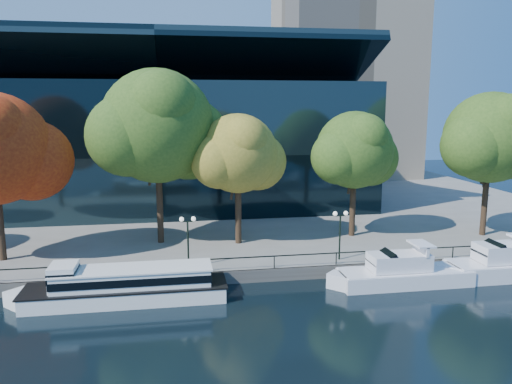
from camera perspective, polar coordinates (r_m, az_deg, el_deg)
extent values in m
plane|color=black|center=(35.81, -4.90, -12.22)|extent=(160.00, 160.00, 0.00)
cube|color=slate|center=(70.81, -7.29, -0.66)|extent=(90.00, 67.00, 1.00)
cube|color=#47443F|center=(38.47, -5.28, -9.82)|extent=(90.00, 0.25, 1.00)
cube|color=black|center=(38.19, -5.34, -7.67)|extent=(88.20, 0.08, 0.08)
cube|color=black|center=(38.34, -5.33, -8.38)|extent=(0.07, 0.07, 0.90)
cube|color=black|center=(65.31, -10.80, 4.99)|extent=(50.00, 24.00, 16.00)
cube|color=black|center=(61.20, -11.18, 13.56)|extent=(50.00, 17.14, 7.86)
cube|color=white|center=(36.49, -14.57, -11.18)|extent=(13.59, 3.30, 1.07)
cube|color=black|center=(36.30, -14.61, -10.36)|extent=(13.86, 3.37, 0.12)
cube|color=white|center=(37.75, -25.09, -11.10)|extent=(2.73, 2.73, 1.07)
cube|color=white|center=(36.05, -13.88, -9.44)|extent=(10.60, 2.71, 1.16)
cube|color=black|center=(36.03, -13.88, -9.37)|extent=(10.73, 2.77, 0.53)
cube|color=white|center=(35.84, -13.92, -8.49)|extent=(10.87, 2.84, 0.10)
cube|color=white|center=(36.62, -21.12, -9.05)|extent=(1.75, 2.31, 1.75)
cube|color=black|center=(36.55, -21.14, -8.76)|extent=(1.80, 2.38, 0.68)
cube|color=white|center=(39.94, 16.60, -9.34)|extent=(10.01, 2.86, 1.14)
cube|color=white|center=(38.08, 9.71, -10.02)|extent=(2.19, 2.19, 1.14)
cube|color=white|center=(39.76, 16.65, -8.54)|extent=(9.81, 2.80, 0.08)
cube|color=white|center=(39.33, 16.04, -7.64)|extent=(4.50, 2.14, 1.24)
cube|color=black|center=(38.77, 14.29, -7.67)|extent=(1.97, 2.06, 1.56)
cube|color=white|center=(39.82, 18.32, -6.18)|extent=(0.24, 2.23, 0.76)
cube|color=white|center=(39.72, 18.35, -5.65)|extent=(1.33, 2.23, 0.14)
cube|color=white|center=(44.55, 26.86, -7.91)|extent=(9.59, 2.98, 1.28)
cube|color=white|center=(41.95, 21.51, -8.59)|extent=(2.35, 2.35, 1.28)
cube|color=white|center=(44.36, 26.93, -7.10)|extent=(9.40, 2.92, 0.09)
cube|color=white|center=(43.88, 26.50, -6.19)|extent=(4.32, 2.24, 1.39)
cube|color=black|center=(43.14, 25.16, -6.20)|extent=(1.95, 2.15, 1.61)
cylinder|color=black|center=(45.11, -27.26, -2.48)|extent=(0.56, 0.56, 7.26)
cylinder|color=black|center=(44.67, -26.86, 1.16)|extent=(1.17, 1.76, 3.64)
sphere|color=maroon|center=(45.03, -24.23, 3.33)|extent=(6.66, 6.66, 6.66)
cylinder|color=black|center=(45.95, -10.97, -0.55)|extent=(0.56, 0.56, 8.49)
cylinder|color=black|center=(45.66, -10.48, 3.63)|extent=(1.30, 2.00, 4.23)
cylinder|color=black|center=(45.22, -11.61, 3.15)|extent=(1.20, 1.36, 3.79)
sphere|color=#2D4D18|center=(45.24, -11.24, 7.40)|extent=(10.09, 10.09, 10.09)
sphere|color=#2D4D18|center=(46.82, -7.72, 6.04)|extent=(7.57, 7.57, 7.57)
sphere|color=#2D4D18|center=(44.42, -14.52, 6.25)|extent=(7.07, 7.07, 7.07)
sphere|color=#2D4D18|center=(43.17, -10.72, 9.65)|extent=(6.06, 6.06, 6.06)
cylinder|color=black|center=(45.11, -2.04, -1.81)|extent=(0.56, 0.56, 6.57)
cylinder|color=black|center=(44.92, -1.46, 1.49)|extent=(1.09, 1.62, 3.30)
cylinder|color=black|center=(44.35, -2.52, 1.06)|extent=(1.00, 1.13, 2.95)
sphere|color=olive|center=(44.37, -2.08, 4.43)|extent=(7.06, 7.06, 7.06)
sphere|color=olive|center=(45.79, 0.17, 3.50)|extent=(5.30, 5.30, 5.30)
sphere|color=olive|center=(43.53, -4.26, 3.60)|extent=(4.94, 4.94, 4.94)
sphere|color=olive|center=(42.91, -1.38, 5.90)|extent=(4.24, 4.24, 4.24)
cylinder|color=black|center=(48.56, 10.99, -1.11)|extent=(0.56, 0.56, 6.62)
cylinder|color=black|center=(48.50, 11.57, 1.97)|extent=(1.09, 1.63, 3.32)
cylinder|color=black|center=(47.75, 10.76, 1.59)|extent=(1.00, 1.13, 2.97)
sphere|color=#2D4D18|center=(47.87, 11.19, 4.73)|extent=(7.27, 7.27, 7.27)
sphere|color=#2D4D18|center=(49.69, 12.88, 3.80)|extent=(5.45, 5.45, 5.45)
sphere|color=#2D4D18|center=(46.63, 9.39, 3.98)|extent=(5.09, 5.09, 5.09)
sphere|color=#2D4D18|center=(46.55, 12.30, 6.12)|extent=(4.36, 4.36, 4.36)
cylinder|color=black|center=(52.63, 24.72, -0.49)|extent=(0.56, 0.56, 7.53)
cylinder|color=black|center=(52.67, 25.28, 2.74)|extent=(1.20, 1.81, 3.77)
cylinder|color=black|center=(51.78, 24.75, 2.37)|extent=(1.10, 1.24, 3.37)
sphere|color=#2D4D18|center=(51.99, 25.17, 5.65)|extent=(8.55, 8.55, 8.55)
sphere|color=#2D4D18|center=(54.46, 26.37, 4.58)|extent=(6.41, 6.41, 6.41)
sphere|color=#2D4D18|center=(50.14, 23.65, 4.90)|extent=(5.98, 5.98, 5.98)
sphere|color=#2D4D18|center=(50.77, 26.79, 7.14)|extent=(5.13, 5.13, 5.13)
cylinder|color=black|center=(39.07, -7.77, -6.01)|extent=(0.14, 0.14, 3.60)
cube|color=black|center=(38.60, -7.83, -3.37)|extent=(0.90, 0.06, 0.06)
sphere|color=white|center=(38.55, -8.51, -3.10)|extent=(0.36, 0.36, 0.36)
sphere|color=white|center=(38.57, -7.17, -3.06)|extent=(0.36, 0.36, 0.36)
cylinder|color=black|center=(41.22, 9.55, -5.21)|extent=(0.14, 0.14, 3.60)
cube|color=black|center=(40.78, 9.63, -2.70)|extent=(0.90, 0.06, 0.06)
sphere|color=white|center=(40.59, 9.04, -2.45)|extent=(0.36, 0.36, 0.36)
sphere|color=white|center=(40.88, 10.23, -2.40)|extent=(0.36, 0.36, 0.36)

